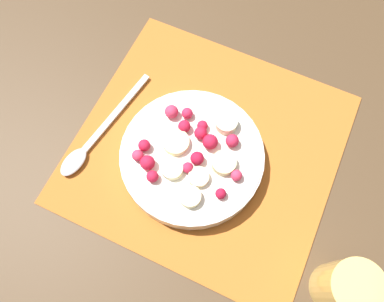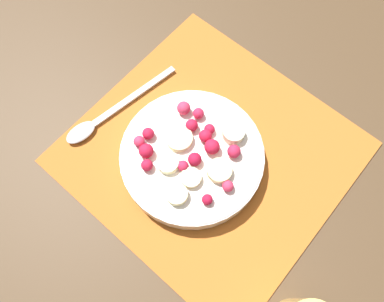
{
  "view_description": "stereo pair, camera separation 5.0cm",
  "coord_description": "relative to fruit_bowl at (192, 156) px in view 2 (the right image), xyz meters",
  "views": [
    {
      "loc": [
        -0.07,
        0.19,
        0.51
      ],
      "look_at": [
        0.01,
        0.03,
        0.04
      ],
      "focal_mm": 35.0,
      "sensor_mm": 36.0,
      "label": 1
    },
    {
      "loc": [
        -0.11,
        0.17,
        0.51
      ],
      "look_at": [
        0.01,
        0.03,
        0.04
      ],
      "focal_mm": 35.0,
      "sensor_mm": 36.0,
      "label": 2
    }
  ],
  "objects": [
    {
      "name": "ground_plane",
      "position": [
        -0.01,
        -0.03,
        -0.03
      ],
      "size": [
        3.0,
        3.0,
        0.0
      ],
      "primitive_type": "plane",
      "color": "#4C3823"
    },
    {
      "name": "fruit_bowl",
      "position": [
        0.0,
        0.0,
        0.0
      ],
      "size": [
        0.2,
        0.2,
        0.05
      ],
      "color": "white",
      "rests_on": "placemat"
    },
    {
      "name": "placemat",
      "position": [
        -0.01,
        -0.03,
        -0.02
      ],
      "size": [
        0.37,
        0.35,
        0.01
      ],
      "color": "#B26023",
      "rests_on": "ground_plane"
    },
    {
      "name": "spoon",
      "position": [
        0.15,
        0.04,
        -0.02
      ],
      "size": [
        0.05,
        0.2,
        0.01
      ],
      "rotation": [
        0.0,
        0.0,
        7.69
      ],
      "color": "silver",
      "rests_on": "placemat"
    }
  ]
}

